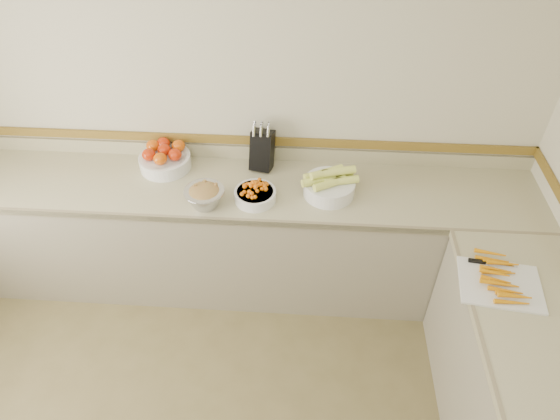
# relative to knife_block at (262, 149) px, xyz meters

# --- Properties ---
(back_wall) EXTENTS (4.00, 0.00, 4.00)m
(back_wall) POSITION_rel_knife_block_xyz_m (-0.19, 0.10, 0.26)
(back_wall) COLOR beige
(back_wall) RESTS_ON ground_plane
(counter_back) EXTENTS (4.00, 0.65, 1.08)m
(counter_back) POSITION_rel_knife_block_xyz_m (-0.19, -0.22, -0.59)
(counter_back) COLOR tan
(counter_back) RESTS_ON ground_plane
(knife_block) EXTENTS (0.17, 0.20, 0.35)m
(knife_block) POSITION_rel_knife_block_xyz_m (0.00, 0.00, 0.00)
(knife_block) COLOR black
(knife_block) RESTS_ON counter_back
(tomato_bowl) EXTENTS (0.35, 0.35, 0.17)m
(tomato_bowl) POSITION_rel_knife_block_xyz_m (-0.65, -0.05, -0.07)
(tomato_bowl) COLOR white
(tomato_bowl) RESTS_ON counter_back
(cherry_tomato_bowl) EXTENTS (0.26, 0.26, 0.14)m
(cherry_tomato_bowl) POSITION_rel_knife_block_xyz_m (-0.01, -0.35, -0.09)
(cherry_tomato_bowl) COLOR white
(cherry_tomato_bowl) RESTS_ON counter_back
(corn_bowl) EXTENTS (0.36, 0.33, 0.19)m
(corn_bowl) POSITION_rel_knife_block_xyz_m (0.45, -0.26, -0.07)
(corn_bowl) COLOR white
(corn_bowl) RESTS_ON counter_back
(rhubarb_bowl) EXTENTS (0.25, 0.25, 0.14)m
(rhubarb_bowl) POSITION_rel_knife_block_xyz_m (-0.31, -0.42, -0.07)
(rhubarb_bowl) COLOR #B2B2BA
(rhubarb_bowl) RESTS_ON counter_back
(cutting_board) EXTENTS (0.45, 0.40, 0.06)m
(cutting_board) POSITION_rel_knife_block_xyz_m (1.34, -0.94, -0.12)
(cutting_board) COLOR silver
(cutting_board) RESTS_ON counter_right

